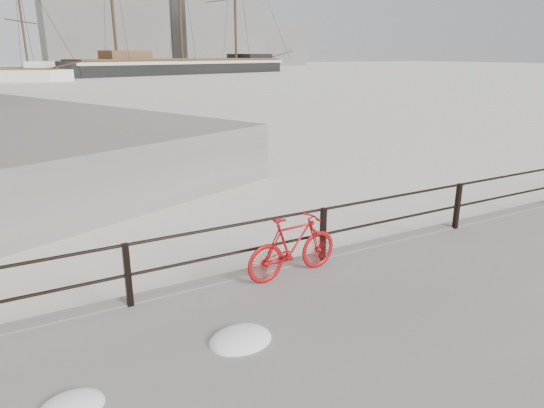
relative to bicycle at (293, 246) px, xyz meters
name	(u,v)px	position (x,y,z in m)	size (l,w,h in m)	color
ground	(448,241)	(4.32, 0.44, -0.89)	(400.00, 400.00, 0.00)	white
guardrail	(457,206)	(4.32, 0.29, -0.04)	(28.00, 0.10, 1.00)	black
bicycle	(293,246)	(0.00, 0.00, 0.00)	(1.78, 0.27, 1.07)	#AB0B0E
barque_black	(183,74)	(29.95, 92.50, -0.89)	(63.29, 20.71, 35.58)	black
industrial_west	(105,35)	(24.32, 140.44, 8.11)	(32.00, 18.00, 18.00)	gray
industrial_mid	(215,27)	(59.32, 145.44, 11.11)	(26.00, 20.00, 24.00)	gray
industrial_east	(271,45)	(82.32, 150.44, 6.11)	(20.00, 16.00, 14.00)	gray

